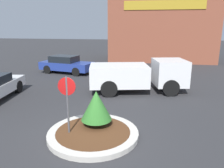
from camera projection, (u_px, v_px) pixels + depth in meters
The scene contains 7 objects.
ground_plane at pixel (93, 136), 7.98m from camera, with size 120.00×120.00×0.00m, color #2D2D30.
traffic_island at pixel (93, 133), 7.96m from camera, with size 3.30×3.30×0.18m.
stop_sign at pixel (67, 97), 7.52m from camera, with size 0.63×0.07×2.23m.
island_shrub at pixel (96, 105), 8.24m from camera, with size 1.17×1.17×1.36m.
utility_truck at pixel (138, 75), 13.15m from camera, with size 6.02×3.33×1.94m.
storefront_building at pixel (161, 31), 25.39m from camera, with size 11.55×6.07×6.77m.
parked_sedan_blue at pixel (66, 64), 18.60m from camera, with size 4.73×2.65×1.47m.
Camera 1 is at (1.92, -7.00, 3.87)m, focal length 35.00 mm.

